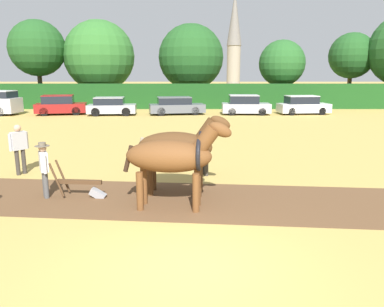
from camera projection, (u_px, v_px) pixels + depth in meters
ground_plane at (189, 267)px, 6.85m from camera, size 240.00×240.00×0.00m
plowed_furrow_strip at (60, 196)px, 10.71m from camera, size 22.12×5.14×0.01m
hedgerow at (193, 96)px, 35.60m from camera, size 66.61×1.45×2.32m
tree_far_left at (39, 48)px, 37.05m from camera, size 5.49×5.49×8.46m
tree_left at (101, 56)px, 38.87m from camera, size 7.29×7.29×8.67m
tree_center_left at (192, 57)px, 39.38m from camera, size 6.83×6.83×8.35m
tree_center at (283, 63)px, 37.37m from camera, size 4.60×4.60×6.56m
tree_center_right at (354, 56)px, 39.32m from camera, size 4.75×4.75×7.46m
church_spire at (236, 38)px, 71.78m from camera, size 2.83×2.83×18.39m
draft_horse_lead_left at (174, 157)px, 9.52m from camera, size 2.85×1.08×2.36m
draft_horse_lead_right at (180, 147)px, 10.69m from camera, size 2.80×1.10×2.37m
plow at (85, 186)px, 10.57m from camera, size 1.55×0.49×1.13m
farmer_at_plow at (46, 166)px, 10.45m from camera, size 0.40×0.57×1.58m
farmer_beside_team at (206, 146)px, 12.69m from camera, size 0.38×0.65×1.75m
farmer_onlooker_right at (21, 145)px, 12.78m from camera, size 0.47×0.57×1.74m
parked_car_left at (62, 105)px, 30.61m from camera, size 4.25×2.60×1.59m
parked_car_center_left at (113, 106)px, 30.23m from camera, size 3.97×2.09×1.45m
parked_car_center at (178, 106)px, 30.61m from camera, size 4.70×2.48×1.45m
parked_car_center_right at (247, 105)px, 30.65m from camera, size 3.93×1.93×1.60m
parked_car_right at (304, 105)px, 30.81m from camera, size 4.29×2.16×1.53m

